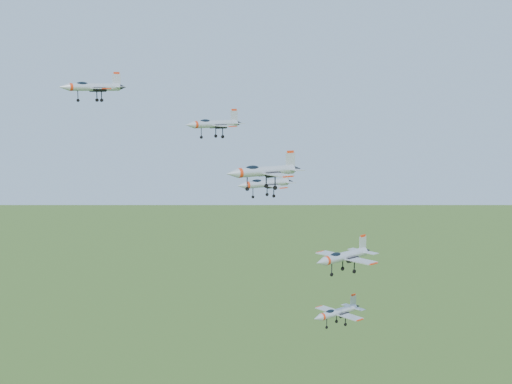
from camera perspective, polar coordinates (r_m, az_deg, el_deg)
jet_lead at (r=116.75m, az=-12.95°, el=8.20°), size 11.26×9.29×3.01m
jet_left_high at (r=112.36m, az=-3.40°, el=5.47°), size 10.76×8.83×2.88m
jet_right_high at (r=96.40m, az=0.61°, el=1.69°), size 12.14×10.03×3.25m
jet_left_low at (r=126.41m, az=0.74°, el=0.69°), size 11.96×9.88×3.20m
jet_right_low at (r=111.63m, az=7.02°, el=-5.12°), size 12.96×10.80×3.46m
jet_trail at (r=131.30m, az=6.48°, el=-9.54°), size 12.13×10.05×3.24m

